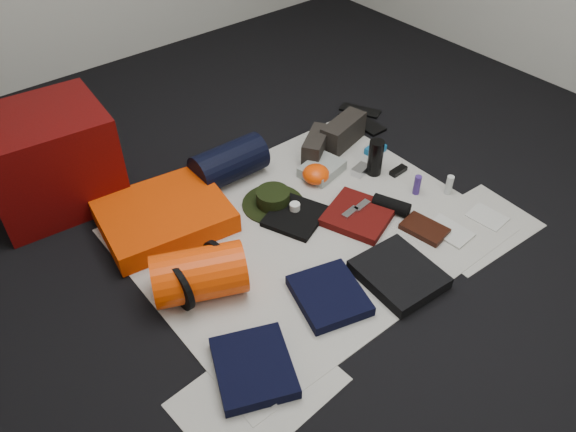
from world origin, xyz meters
TOP-DOWN VIEW (x-y plane):
  - floor at (0.00, 0.00)m, footprint 4.50×4.50m
  - newspaper_mat at (0.00, 0.00)m, footprint 1.60×1.30m
  - newspaper_sheet_front_left at (-0.70, -0.55)m, footprint 0.61×0.44m
  - newspaper_sheet_front_right at (0.65, -0.50)m, footprint 0.60×0.43m
  - red_cabinet at (-0.82, 0.98)m, footprint 0.63×0.55m
  - sleeping_pad at (-0.50, 0.47)m, footprint 0.65×0.56m
  - stuff_sack at (-0.60, -0.02)m, footprint 0.44×0.36m
  - sack_strap_left at (-0.70, -0.02)m, footprint 0.02×0.22m
  - sack_strap_right at (-0.50, -0.02)m, footprint 0.02×0.22m
  - navy_duffel at (-0.05, 0.57)m, footprint 0.39×0.21m
  - boonie_brim at (-0.01, 0.25)m, footprint 0.41×0.41m
  - boonie_crown at (-0.01, 0.25)m, footprint 0.17×0.17m
  - hiking_boot_left at (0.44, 0.43)m, footprint 0.28×0.23m
  - hiking_boot_right at (0.64, 0.43)m, footprint 0.33×0.19m
  - flip_flop_left at (0.89, 0.52)m, footprint 0.12×0.31m
  - flip_flop_right at (0.98, 0.62)m, footprint 0.19×0.27m
  - trousers_navy_a at (-0.66, -0.47)m, footprint 0.38×0.40m
  - trousers_navy_b at (-0.21, -0.39)m, footprint 0.34×0.37m
  - trousers_charcoal at (0.11, -0.49)m, footprint 0.33×0.37m
  - black_tshirt at (0.01, 0.10)m, footprint 0.35×0.34m
  - red_shirt at (0.25, -0.10)m, footprint 0.38×0.38m
  - orange_stuff_sack at (0.29, 0.26)m, footprint 0.17×0.17m
  - first_aid_pouch at (0.36, 0.29)m, footprint 0.26×0.21m
  - water_bottle at (0.58, 0.12)m, footprint 0.08×0.08m
  - speaker at (0.42, -0.16)m, footprint 0.14×0.20m
  - compact_camera at (0.52, 0.16)m, footprint 0.11×0.08m
  - cyan_case at (0.73, 0.25)m, footprint 0.13×0.09m
  - toiletry_purple at (0.62, -0.15)m, footprint 0.04×0.04m
  - toiletry_clear at (0.75, -0.25)m, footprint 0.04×0.04m
  - paperback_book at (0.43, -0.36)m, footprint 0.17×0.23m
  - map_booklet at (0.52, -0.44)m, footprint 0.15×0.22m
  - map_printout at (0.75, -0.50)m, footprint 0.15×0.19m
  - sunglasses at (0.68, 0.03)m, footprint 0.11×0.05m
  - key_cluster at (-0.66, -0.60)m, footprint 0.08×0.08m
  - tape_roll at (0.03, 0.13)m, footprint 0.05×0.05m
  - energy_bar_a at (0.21, -0.08)m, footprint 0.10×0.05m
  - energy_bar_b at (0.29, -0.08)m, footprint 0.10×0.05m

SIDE VIEW (x-z plane):
  - floor at x=0.00m, z-range -0.02..0.00m
  - newspaper_sheet_front_left at x=-0.70m, z-range 0.00..0.00m
  - newspaper_sheet_front_right at x=0.65m, z-range 0.00..0.00m
  - newspaper_mat at x=0.00m, z-range 0.00..0.01m
  - flip_flop_right at x=0.98m, z-range 0.00..0.01m
  - flip_flop_left at x=0.89m, z-range 0.00..0.02m
  - map_printout at x=0.75m, z-range 0.01..0.01m
  - boonie_brim at x=-0.01m, z-range 0.01..0.01m
  - map_booklet at x=0.52m, z-range 0.01..0.02m
  - key_cluster at x=-0.66m, z-range 0.01..0.02m
  - sunglasses at x=0.68m, z-range 0.01..0.03m
  - black_tshirt at x=0.01m, z-range 0.01..0.03m
  - paperback_book at x=0.43m, z-range 0.01..0.04m
  - cyan_case at x=0.73m, z-range 0.01..0.04m
  - red_shirt at x=0.25m, z-range 0.01..0.05m
  - compact_camera at x=0.52m, z-range 0.01..0.05m
  - trousers_navy_b at x=-0.21m, z-range 0.01..0.05m
  - trousers_navy_a at x=-0.66m, z-range 0.01..0.06m
  - trousers_charcoal at x=0.11m, z-range 0.01..0.06m
  - first_aid_pouch at x=0.36m, z-range 0.01..0.06m
  - speaker at x=0.42m, z-range 0.01..0.08m
  - tape_roll at x=0.03m, z-range 0.03..0.07m
  - boonie_crown at x=-0.01m, z-range 0.01..0.09m
  - energy_bar_a at x=0.21m, z-range 0.05..0.06m
  - energy_bar_b at x=0.29m, z-range 0.05..0.06m
  - orange_stuff_sack at x=0.29m, z-range 0.01..0.10m
  - toiletry_clear at x=0.75m, z-range 0.01..0.11m
  - sleeping_pad at x=-0.50m, z-range 0.01..0.11m
  - toiletry_purple at x=0.62m, z-range 0.01..0.11m
  - hiking_boot_left at x=0.44m, z-range 0.01..0.14m
  - hiking_boot_right at x=0.64m, z-range 0.01..0.16m
  - water_bottle at x=0.58m, z-range 0.01..0.21m
  - navy_duffel at x=-0.05m, z-range 0.01..0.21m
  - sack_strap_left at x=-0.70m, z-range 0.01..0.22m
  - sack_strap_right at x=-0.50m, z-range 0.01..0.22m
  - stuff_sack at x=-0.60m, z-range 0.01..0.23m
  - red_cabinet at x=-0.82m, z-range 0.00..0.49m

